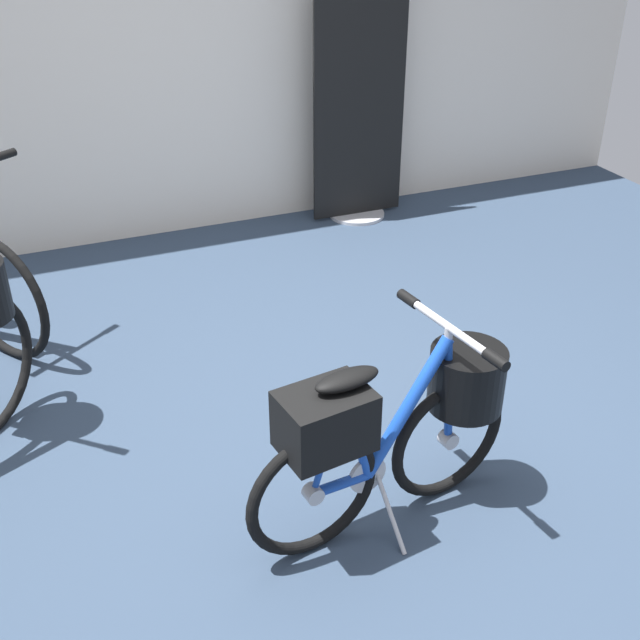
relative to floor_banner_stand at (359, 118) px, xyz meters
name	(u,v)px	position (x,y,z in m)	size (l,w,h in m)	color
ground_plane	(337,476)	(-1.13, -2.28, -0.64)	(6.50, 6.50, 0.00)	#2D3D51
back_wall	(156,2)	(-1.13, 0.26, 0.69)	(6.50, 0.10, 2.67)	silver
floor_banner_stand	(359,118)	(0.00, 0.00, 0.00)	(0.60, 0.36, 1.46)	#B7B7BC
folding_bike_foreground	(397,423)	(-1.02, -2.53, -0.25)	(1.02, 0.53, 0.73)	black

